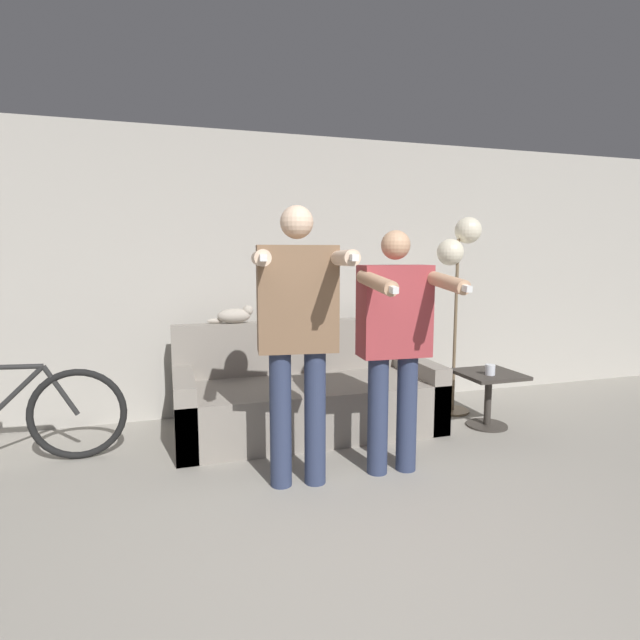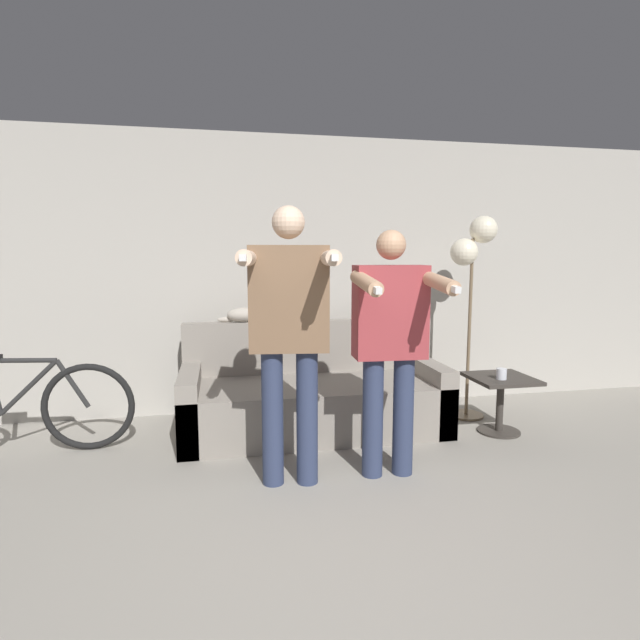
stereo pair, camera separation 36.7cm
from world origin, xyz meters
name	(u,v)px [view 2 (the right image)]	position (x,y,z in m)	size (l,w,h in m)	color
wall_back	(283,275)	(0.00, 3.14, 1.30)	(10.00, 0.05, 2.60)	#B7B2A8
couch	(313,397)	(0.16, 2.48, 0.28)	(2.20, 0.93, 0.90)	gray
person_left	(289,325)	(-0.17, 1.48, 1.05)	(0.62, 0.73, 1.80)	#2D3856
person_right	(390,336)	(0.50, 1.48, 0.96)	(0.56, 0.69, 1.65)	#2D3856
cat	(244,314)	(-0.39, 2.83, 0.97)	(0.40, 0.15, 0.15)	#B7AD9E
floor_lamp	(473,256)	(1.64, 2.53, 1.48)	(0.42, 0.31, 1.84)	#756047
side_table	(500,392)	(1.70, 2.09, 0.35)	(0.50, 0.50, 0.48)	#38332D
cup	(501,374)	(1.65, 2.01, 0.53)	(0.08, 0.08, 0.09)	silver
bicycle	(18,409)	(-2.10, 2.36, 0.35)	(1.66, 0.07, 0.77)	black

